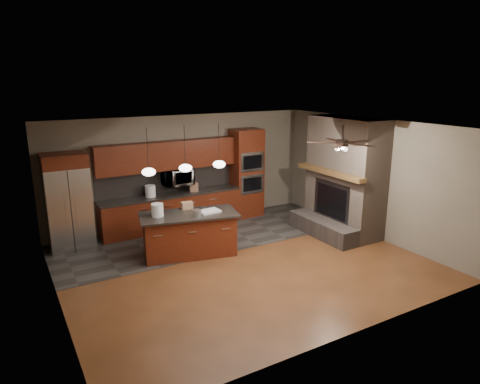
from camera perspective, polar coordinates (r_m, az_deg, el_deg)
ground at (r=8.92m, az=0.32°, el=-9.41°), size 7.00×7.00×0.00m
ceiling at (r=8.18m, az=0.35°, el=8.76°), size 7.00×6.00×0.02m
back_wall at (r=11.06m, az=-7.55°, el=2.92°), size 7.00×0.02×2.80m
right_wall at (r=10.60m, az=16.90°, el=1.86°), size 0.02×6.00×2.80m
left_wall at (r=7.40m, az=-23.83°, el=-4.32°), size 0.02×6.00×2.80m
slate_tile_patch at (r=10.40m, az=-4.72°, el=-5.81°), size 7.00×2.40×0.01m
fireplace_column at (r=10.57m, az=13.57°, el=1.49°), size 1.30×2.10×2.80m
back_cabinetry at (r=10.78m, az=-9.26°, el=-0.24°), size 3.59×0.64×2.20m
oven_tower at (r=11.58m, az=0.86°, el=2.53°), size 0.80×0.63×2.38m
microwave at (r=10.76m, az=-8.37°, el=2.00°), size 0.73×0.41×0.50m
refrigerator at (r=10.06m, az=-21.96°, el=-1.22°), size 0.92×0.75×2.14m
kitchen_island at (r=9.21m, az=-6.76°, el=-5.60°), size 2.20×1.36×0.92m
white_bucket at (r=8.96m, az=-10.97°, el=-2.38°), size 0.29×0.29×0.27m
paint_can at (r=8.90m, az=-5.74°, el=-2.78°), size 0.24×0.24×0.13m
paint_tray at (r=9.12m, az=-4.10°, el=-2.57°), size 0.46×0.34×0.04m
cardboard_box at (r=9.39m, az=-7.09°, el=-1.79°), size 0.26×0.21×0.15m
counter_bucket at (r=10.54m, az=-11.87°, el=0.12°), size 0.26×0.26×0.29m
counter_box at (r=10.88m, az=-6.16°, el=0.66°), size 0.24×0.21×0.23m
pendant_left at (r=8.28m, az=-12.08°, el=2.65°), size 0.26×0.26×0.92m
pendant_center at (r=8.53m, az=-7.29°, el=3.22°), size 0.26×0.26×0.92m
pendant_right at (r=8.84m, az=-2.80°, el=3.74°), size 0.26×0.26×0.92m
ceiling_fan at (r=8.66m, az=13.48°, el=6.42°), size 1.27×1.33×0.41m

